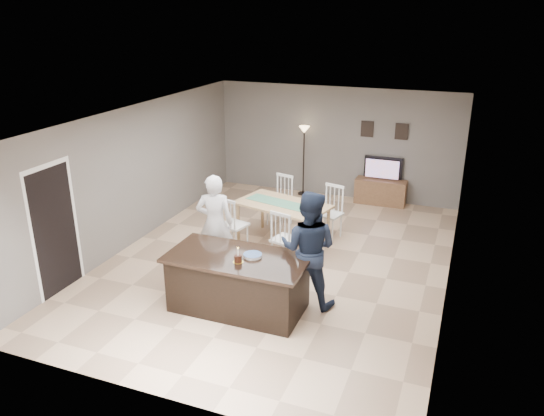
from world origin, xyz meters
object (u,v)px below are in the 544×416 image
at_px(kitchen_island, 238,282).
at_px(tv_console, 380,192).
at_px(floor_lamp, 304,142).
at_px(man, 308,249).
at_px(woman, 215,223).
at_px(television, 383,168).
at_px(birthday_cake, 238,259).
at_px(dining_table, 283,211).
at_px(plate_stack, 253,255).

bearing_deg(kitchen_island, tv_console, 77.84).
bearing_deg(floor_lamp, man, -71.37).
distance_m(kitchen_island, man, 1.20).
bearing_deg(woman, kitchen_island, 111.92).
distance_m(television, woman, 5.03).
height_order(birthday_cake, dining_table, birthday_cake).
bearing_deg(man, floor_lamp, -72.66).
height_order(kitchen_island, tv_console, kitchen_island).
xyz_separation_m(woman, floor_lamp, (0.18, 4.50, 0.46)).
bearing_deg(tv_console, birthday_cake, -100.91).
bearing_deg(kitchen_island, dining_table, 94.63).
distance_m(kitchen_island, tv_console, 5.70).
distance_m(woman, plate_stack, 1.54).
height_order(woman, plate_stack, woman).
relative_size(plate_stack, dining_table, 0.12).
xyz_separation_m(man, floor_lamp, (-1.70, 5.04, 0.41)).
bearing_deg(floor_lamp, birthday_cake, -81.71).
distance_m(tv_console, woman, 5.00).
distance_m(birthday_cake, dining_table, 2.79).
bearing_deg(woman, dining_table, -134.52).
bearing_deg(plate_stack, woman, 138.40).
bearing_deg(woman, tv_console, -134.13).
xyz_separation_m(man, dining_table, (-1.16, 2.03, -0.25)).
relative_size(tv_console, woman, 0.68).
relative_size(kitchen_island, plate_stack, 7.57).
bearing_deg(television, kitchen_island, 77.99).
relative_size(kitchen_island, woman, 1.21).
height_order(man, plate_stack, man).
distance_m(television, dining_table, 3.37).
bearing_deg(tv_console, plate_stack, -100.08).
distance_m(plate_stack, dining_table, 2.57).
bearing_deg(man, tv_console, -94.14).
bearing_deg(kitchen_island, man, 30.07).
bearing_deg(floor_lamp, dining_table, -79.82).
distance_m(kitchen_island, television, 5.78).
bearing_deg(floor_lamp, kitchen_island, -82.37).
bearing_deg(floor_lamp, tv_console, -0.59).
distance_m(birthday_cake, plate_stack, 0.28).
height_order(man, birthday_cake, man).
bearing_deg(floor_lamp, television, 1.47).
relative_size(man, dining_table, 0.80).
distance_m(television, plate_stack, 5.66).
height_order(television, birthday_cake, birthday_cake).
height_order(kitchen_island, television, television).
distance_m(kitchen_island, dining_table, 2.60).
relative_size(tv_console, birthday_cake, 4.94).
bearing_deg(television, plate_stack, 80.04).
xyz_separation_m(tv_console, dining_table, (-1.41, -2.99, 0.39)).
height_order(woman, dining_table, woman).
xyz_separation_m(birthday_cake, dining_table, (-0.30, 2.76, -0.27)).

